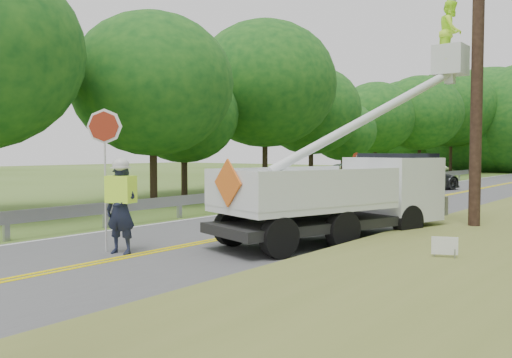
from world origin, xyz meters
The scene contains 10 objects.
ground centered at (0.00, 0.00, 0.00)m, with size 140.00×140.00×0.00m, color #3E5F1A.
road centered at (0.00, 14.00, 0.01)m, with size 7.20×96.00×0.03m.
guardrail centered at (-4.02, 14.91, 0.55)m, with size 0.18×48.00×0.77m.
treeline_left centered at (-9.88, 29.19, 5.69)m, with size 11.20×56.88×10.76m.
flagger centered at (-0.40, 1.69, 1.15)m, with size 1.17×0.66×3.19m.
bucket_truck centered at (2.85, 6.96, 1.47)m, with size 4.12×6.82×6.28m.
suv_silver centered at (-1.95, 15.56, 0.88)m, with size 2.87×6.22×1.73m, color #A6A8AD.
suv_darkgrey centered at (-2.35, 24.41, 0.78)m, with size 2.12×5.21×1.51m, color #333639.
stop_sign_permanent centered at (-4.64, 20.89, 1.43)m, with size 0.47×0.09×2.20m.
yard_sign centered at (5.83, 4.25, 0.49)m, with size 0.44×0.23×0.68m.
Camera 1 is at (9.15, -5.69, 2.28)m, focal length 37.62 mm.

